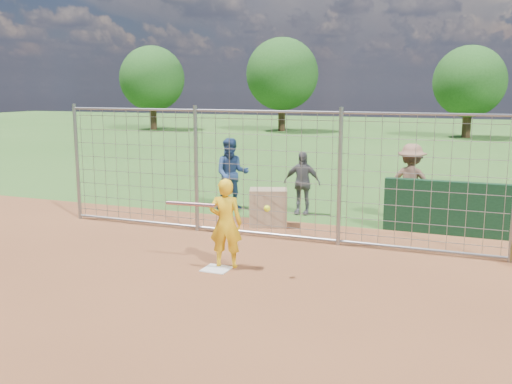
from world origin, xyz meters
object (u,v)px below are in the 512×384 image
at_px(batter, 226,223).
at_px(equipment_bin, 268,207).
at_px(bystander_b, 302,183).
at_px(bystander_a, 232,174).
at_px(bystander_c, 411,183).

xyz_separation_m(batter, equipment_bin, (-0.36, 2.98, -0.35)).
height_order(bystander_b, equipment_bin, bystander_b).
relative_size(batter, bystander_a, 0.86).
relative_size(batter, bystander_c, 0.86).
bearing_deg(equipment_bin, batter, -102.66).
height_order(batter, bystander_c, bystander_c).
xyz_separation_m(bystander_a, bystander_c, (4.24, 0.29, -0.01)).
relative_size(bystander_a, bystander_b, 1.17).
distance_m(bystander_a, bystander_c, 4.25).
xyz_separation_m(batter, bystander_b, (-0.03, 4.36, -0.00)).
bearing_deg(bystander_b, batter, -94.30).
relative_size(bystander_b, equipment_bin, 1.86).
height_order(bystander_b, bystander_c, bystander_c).
bearing_deg(equipment_bin, bystander_a, 118.24).
bearing_deg(bystander_a, batter, -89.75).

